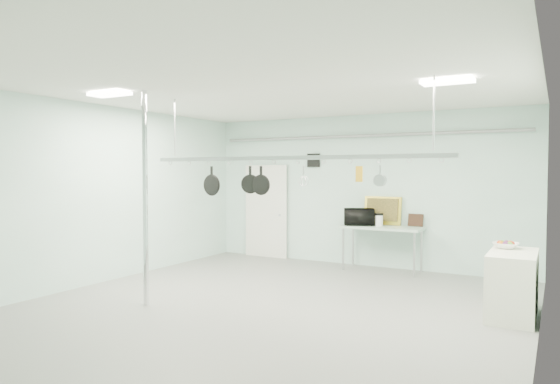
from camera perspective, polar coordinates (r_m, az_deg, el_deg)
The scene contains 25 objects.
floor at distance 7.39m, azimuth -1.87°, elevation -13.37°, with size 8.00×8.00×0.00m, color gray.
ceiling at distance 7.21m, azimuth -1.90°, elevation 11.85°, with size 7.00×8.00×0.02m, color silver.
back_wall at distance 10.73m, azimuth 9.20°, elevation 0.18°, with size 7.00×0.02×3.20m, color silver.
right_wall at distance 6.10m, azimuth 27.44°, elevation -1.68°, with size 0.02×8.00×3.20m, color silver.
door at distance 11.71m, azimuth -1.55°, elevation -2.31°, with size 1.10×0.10×2.20m, color silver.
wall_vent at distance 11.13m, azimuth 3.85°, elevation 3.63°, with size 0.30×0.04×0.30m, color black.
conduit_pipe at distance 10.67m, azimuth 9.07°, elevation 6.35°, with size 0.07×0.07×6.60m, color gray.
chrome_pole at distance 7.69m, azimuth -15.16°, elevation -0.72°, with size 0.08×0.08×3.20m, color silver.
prep_table at distance 10.23m, azimuth 11.58°, elevation -4.26°, with size 1.60×0.70×0.91m.
side_cabinet at distance 7.66m, azimuth 25.04°, elevation -9.55°, with size 0.60×1.20×0.90m, color silver.
pot_rack at distance 7.27m, azimuth 0.68°, elevation 4.15°, with size 4.80×0.06×1.00m.
light_panel_left at distance 7.99m, azimuth -18.91°, elevation 10.57°, with size 0.65×0.30×0.05m, color white.
light_panel_right at distance 6.90m, azimuth 18.58°, elevation 11.89°, with size 0.65×0.30×0.05m, color white.
microwave at distance 10.35m, azimuth 9.03°, elevation -2.82°, with size 0.61×0.41×0.33m, color black.
coffee_canister at distance 10.25m, azimuth 11.25°, elevation -3.22°, with size 0.16×0.16×0.22m, color white.
painting_large at distance 10.51m, azimuth 11.64°, elevation -2.10°, with size 0.78×0.05×0.58m, color gold.
painting_small at distance 10.33m, azimuth 15.24°, elevation -3.12°, with size 0.30×0.04×0.25m, color black.
fruit_bowl at distance 7.87m, azimuth 24.39°, elevation -5.59°, with size 0.35×0.35×0.09m, color white.
skillet_left at distance 8.00m, azimuth -7.82°, elevation 1.32°, with size 0.34×0.06×0.45m, color black, non-canonical shape.
skillet_mid at distance 7.59m, azimuth -3.43°, elevation 1.46°, with size 0.29×0.06×0.40m, color black, non-canonical shape.
skillet_right at distance 7.49m, azimuth -2.19°, elevation 1.43°, with size 0.31×0.06×0.41m, color black, non-canonical shape.
whisk at distance 7.14m, azimuth 2.72°, elevation 1.89°, with size 0.14×0.14×0.28m, color silver, non-canonical shape.
grater at distance 6.80m, azimuth 9.03°, elevation 2.05°, with size 0.10×0.02×0.23m, color gold, non-canonical shape.
saucepan at distance 6.71m, azimuth 11.36°, elevation 1.84°, with size 0.16×0.09×0.28m, color silver, non-canonical shape.
fruit_cluster at distance 7.86m, azimuth 24.40°, elevation -5.30°, with size 0.24×0.24×0.09m, color #A6220F, non-canonical shape.
Camera 1 is at (3.68, -6.08, 2.00)m, focal length 32.00 mm.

